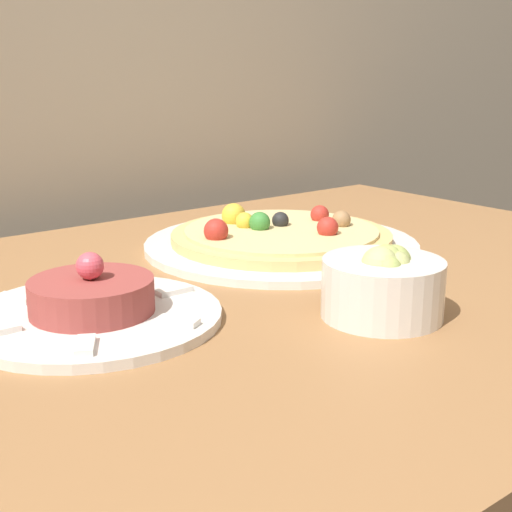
# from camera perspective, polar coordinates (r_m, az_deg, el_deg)

# --- Properties ---
(dining_table) EXTENTS (1.26, 0.83, 0.73)m
(dining_table) POSITION_cam_1_polar(r_m,az_deg,el_deg) (0.84, -1.11, -8.86)
(dining_table) COLOR olive
(dining_table) RESTS_ON ground_plane
(pizza_plate) EXTENTS (0.38, 0.38, 0.06)m
(pizza_plate) POSITION_cam_1_polar(r_m,az_deg,el_deg) (0.98, 1.97, 1.38)
(pizza_plate) COLOR silver
(pizza_plate) RESTS_ON dining_table
(tartare_plate) EXTENTS (0.26, 0.26, 0.07)m
(tartare_plate) POSITION_cam_1_polar(r_m,az_deg,el_deg) (0.72, -12.94, -3.98)
(tartare_plate) COLOR silver
(tartare_plate) RESTS_ON dining_table
(small_bowl) EXTENTS (0.12, 0.12, 0.07)m
(small_bowl) POSITION_cam_1_polar(r_m,az_deg,el_deg) (0.72, 10.16, -2.19)
(small_bowl) COLOR silver
(small_bowl) RESTS_ON dining_table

